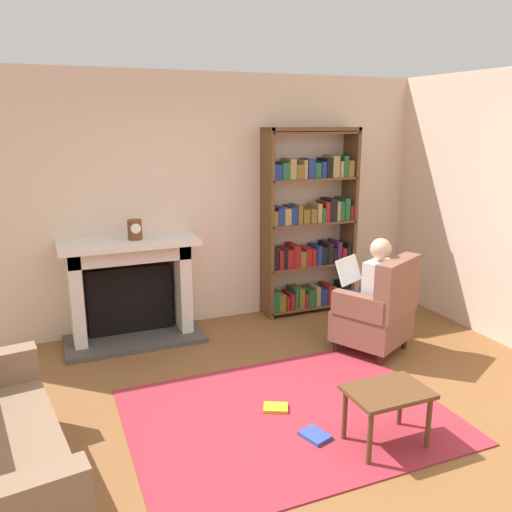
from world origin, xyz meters
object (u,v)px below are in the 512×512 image
at_px(fireplace, 130,286).
at_px(armchair_reading, 379,311).
at_px(side_table, 387,398).
at_px(mantel_clock, 135,230).
at_px(bookshelf, 310,226).
at_px(seated_reader, 369,289).

distance_m(fireplace, armchair_reading, 2.50).
xyz_separation_m(fireplace, side_table, (1.31, -2.57, -0.21)).
xyz_separation_m(mantel_clock, side_table, (1.25, -2.47, -0.81)).
distance_m(fireplace, mantel_clock, 0.61).
xyz_separation_m(bookshelf, side_table, (-0.77, -2.61, -0.67)).
bearing_deg(mantel_clock, side_table, -63.21).
height_order(mantel_clock, seated_reader, mantel_clock).
distance_m(armchair_reading, side_table, 1.55).
bearing_deg(seated_reader, mantel_clock, -55.62).
relative_size(fireplace, seated_reader, 1.21).
relative_size(fireplace, mantel_clock, 7.06).
bearing_deg(seated_reader, armchair_reading, 90.00).
bearing_deg(armchair_reading, bookshelf, -114.88).
distance_m(armchair_reading, seated_reader, 0.23).
bearing_deg(bookshelf, armchair_reading, -86.97).
bearing_deg(seated_reader, bookshelf, -117.23).
relative_size(seated_reader, side_table, 2.04).
bearing_deg(armchair_reading, side_table, 29.26).
distance_m(bookshelf, seated_reader, 1.27).
relative_size(fireplace, armchair_reading, 1.42).
xyz_separation_m(fireplace, mantel_clock, (0.06, -0.10, 0.60)).
relative_size(armchair_reading, seated_reader, 0.85).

